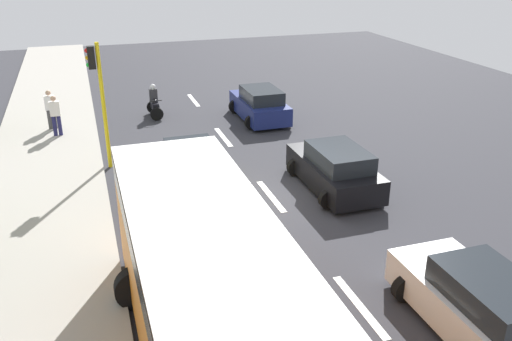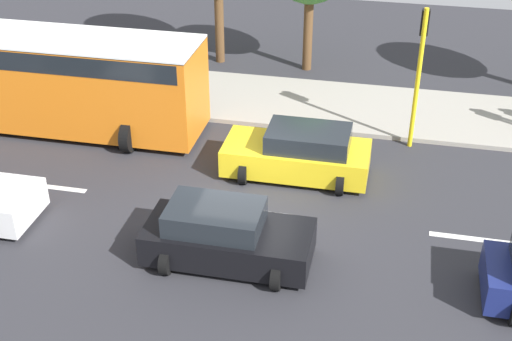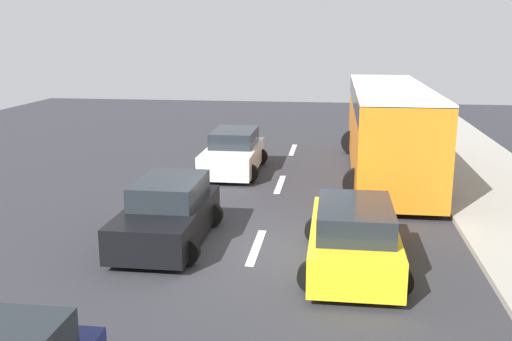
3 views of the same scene
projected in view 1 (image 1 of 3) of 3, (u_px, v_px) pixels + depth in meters
The scene contains 15 objects.
ground_plane at pixel (271, 198), 17.46m from camera, with size 40.00×60.00×0.10m, color #2D2D33.
sidewalk at pixel (40, 227), 15.42m from camera, with size 4.00×60.00×0.15m, color #9E998E.
lane_stripe_far_north at pixel (194, 100), 27.94m from camera, with size 0.20×2.40×0.01m, color white.
lane_stripe_north at pixel (223, 137), 22.69m from camera, with size 0.20×2.40×0.01m, color white.
lane_stripe_mid at pixel (271, 196), 17.44m from camera, with size 0.20×2.40×0.01m, color white.
lane_stripe_south at pixel (360, 306), 12.19m from camera, with size 0.20×2.40×0.01m, color white.
car_black at pixel (335, 169), 17.70m from camera, with size 2.21×4.06×1.52m.
car_white at pixel (480, 306), 11.07m from camera, with size 2.21×4.19×1.52m.
car_dark_blue at pixel (260, 105), 24.64m from camera, with size 2.18×3.92×1.52m.
car_yellow_cab at pixel (196, 173), 17.38m from camera, with size 2.25×4.24×1.52m.
city_bus at pixel (224, 328), 8.71m from camera, with size 3.20×11.00×3.16m.
motorcycle at pixel (154, 103), 25.13m from camera, with size 0.60×1.30×1.53m.
pedestrian_near_signal at pixel (50, 108), 22.92m from camera, with size 0.40×0.24×1.69m.
pedestrian_by_tree at pixel (55, 114), 22.13m from camera, with size 0.40×0.24×1.69m.
traffic_light_corner at pixel (99, 89), 18.55m from camera, with size 0.49×0.24×4.50m.
Camera 1 is at (5.34, 14.80, 7.60)m, focal length 37.91 mm.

